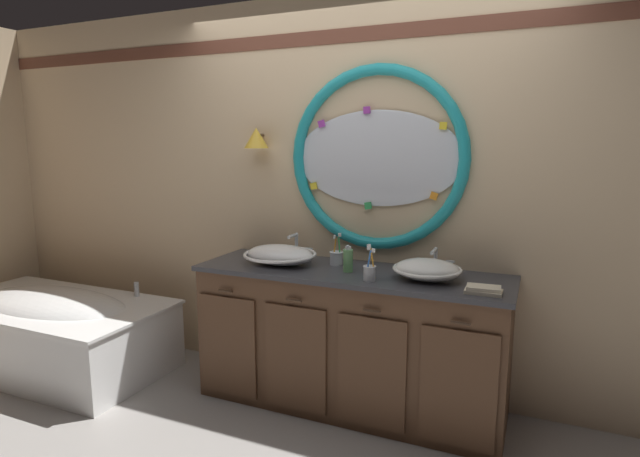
% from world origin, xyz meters
% --- Properties ---
extents(ground_plane, '(14.00, 14.00, 0.00)m').
position_xyz_m(ground_plane, '(0.00, 0.00, 0.00)').
color(ground_plane, gray).
extents(back_wall_assembly, '(6.40, 0.26, 2.60)m').
position_xyz_m(back_wall_assembly, '(0.01, 0.58, 1.32)').
color(back_wall_assembly, '#D6B78E').
rests_on(back_wall_assembly, ground_plane).
extents(vanity_counter, '(1.93, 0.62, 0.88)m').
position_xyz_m(vanity_counter, '(0.07, 0.26, 0.44)').
color(vanity_counter, brown).
rests_on(vanity_counter, ground_plane).
extents(bathtub, '(1.72, 0.90, 0.61)m').
position_xyz_m(bathtub, '(-2.13, -0.10, 0.31)').
color(bathtub, white).
rests_on(bathtub, ground_plane).
extents(sink_basin_left, '(0.47, 0.47, 0.13)m').
position_xyz_m(sink_basin_left, '(-0.41, 0.23, 0.94)').
color(sink_basin_left, white).
rests_on(sink_basin_left, vanity_counter).
extents(sink_basin_right, '(0.39, 0.39, 0.12)m').
position_xyz_m(sink_basin_right, '(0.54, 0.23, 0.94)').
color(sink_basin_right, white).
rests_on(sink_basin_right, vanity_counter).
extents(faucet_set_left, '(0.24, 0.14, 0.17)m').
position_xyz_m(faucet_set_left, '(-0.41, 0.47, 0.95)').
color(faucet_set_left, silver).
rests_on(faucet_set_left, vanity_counter).
extents(faucet_set_right, '(0.23, 0.15, 0.15)m').
position_xyz_m(faucet_set_right, '(0.54, 0.46, 0.94)').
color(faucet_set_right, silver).
rests_on(faucet_set_right, vanity_counter).
extents(toothbrush_holder_left, '(0.09, 0.09, 0.21)m').
position_xyz_m(toothbrush_holder_left, '(-0.07, 0.36, 0.93)').
color(toothbrush_holder_left, silver).
rests_on(toothbrush_holder_left, vanity_counter).
extents(toothbrush_holder_right, '(0.08, 0.08, 0.21)m').
position_xyz_m(toothbrush_holder_right, '(0.25, 0.09, 0.93)').
color(toothbrush_holder_right, silver).
rests_on(toothbrush_holder_right, vanity_counter).
extents(soap_dispenser, '(0.06, 0.07, 0.17)m').
position_xyz_m(soap_dispenser, '(0.06, 0.23, 0.95)').
color(soap_dispenser, '#6BAD66').
rests_on(soap_dispenser, vanity_counter).
extents(folded_hand_towel, '(0.19, 0.12, 0.04)m').
position_xyz_m(folded_hand_towel, '(0.87, 0.09, 0.90)').
color(folded_hand_towel, beige).
rests_on(folded_hand_towel, vanity_counter).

